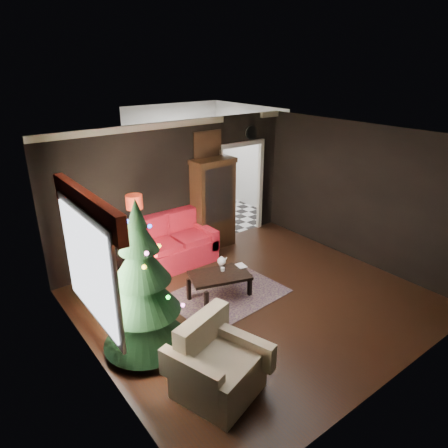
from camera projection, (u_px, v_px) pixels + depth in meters
floor at (255, 300)px, 7.06m from camera, size 5.50×5.50×0.00m
ceiling at (261, 139)px, 6.00m from camera, size 5.50×5.50×0.00m
wall_back at (177, 190)px, 8.37m from camera, size 5.50×0.00×5.50m
wall_front at (402, 292)px, 4.69m from camera, size 5.50×0.00×5.50m
wall_left at (91, 278)px, 4.98m from camera, size 0.00×5.50×5.50m
wall_right at (361, 194)px, 8.08m from camera, size 0.00×5.50×5.50m
doorway at (240, 191)px, 9.46m from camera, size 1.10×0.10×2.10m
left_window at (88, 267)px, 5.13m from camera, size 0.05×1.60×1.40m
valance at (86, 205)px, 4.87m from camera, size 0.12×2.10×0.35m
kitchen_floor at (204, 215)px, 10.96m from camera, size 3.00×3.00×0.00m
kitchen_window at (174, 144)px, 11.38m from camera, size 0.70×0.06×0.70m
rug at (227, 294)px, 7.23m from camera, size 2.07×1.58×0.01m
loveseat at (174, 241)px, 8.15m from camera, size 1.70×0.90×1.00m
curio_cabinet at (213, 206)px, 8.79m from camera, size 0.90×0.45×1.90m
floor_lamp at (138, 244)px, 7.24m from camera, size 0.36×0.36×1.85m
christmas_tree at (142, 286)px, 5.49m from camera, size 1.54×1.54×2.33m
armchair at (218, 362)px, 4.95m from camera, size 1.18×1.18×0.96m
coffee_table at (220, 286)px, 7.05m from camera, size 1.16×0.89×0.46m
teapot at (222, 261)px, 7.24m from camera, size 0.22×0.22×0.17m
cup_a at (221, 264)px, 7.25m from camera, size 0.09×0.09×0.06m
cup_b at (223, 269)px, 7.07m from camera, size 0.08×0.08×0.06m
book at (238, 262)px, 7.16m from camera, size 0.15×0.04×0.20m
wall_clock at (251, 133)px, 9.06m from camera, size 0.32×0.32×0.06m
painting at (207, 145)px, 8.44m from camera, size 0.62×0.05×0.52m
kitchen_counter at (180, 188)px, 11.67m from camera, size 1.80×0.60×0.90m
kitchen_table at (201, 207)px, 10.43m from camera, size 0.70×0.70×0.75m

